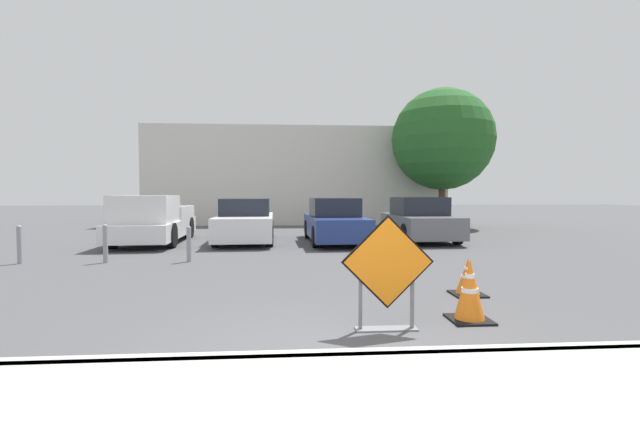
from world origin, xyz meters
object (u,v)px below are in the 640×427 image
traffic_cone_nearest (470,291)px  bollard_second (105,242)px  road_closed_sign (387,271)px  bollard_third (19,243)px  bollard_nearest (189,243)px  parked_car_second (334,222)px  traffic_cone_second (468,277)px  parked_car_nearest (246,222)px  pickup_truck (152,222)px  parked_car_third (419,221)px

traffic_cone_nearest → bollard_second: (-6.79, 5.20, 0.10)m
road_closed_sign → bollard_second: size_ratio=1.51×
bollard_third → bollard_second: bearing=-0.0°
bollard_nearest → bollard_third: 3.95m
parked_car_second → bollard_third: 8.90m
traffic_cone_second → bollard_second: bearing=152.6°
traffic_cone_nearest → parked_car_nearest: 10.26m
traffic_cone_second → bollard_third: 10.09m
pickup_truck → traffic_cone_nearest: bearing=124.2°
bollard_second → traffic_cone_nearest: bearing=-37.5°
parked_car_second → parked_car_third: (3.06, 0.24, 0.01)m
bollard_second → bollard_third: 1.98m
traffic_cone_second → pickup_truck: size_ratio=0.12×
pickup_truck → bollard_nearest: pickup_truck is taller
road_closed_sign → parked_car_third: size_ratio=0.34×
road_closed_sign → parked_car_third: (3.43, 9.77, -0.03)m
bollard_third → road_closed_sign: bearing=-36.1°
pickup_truck → parked_car_nearest: pickup_truck is taller
parked_car_nearest → parked_car_second: 3.07m
traffic_cone_second → pickup_truck: bearing=134.0°
traffic_cone_nearest → parked_car_third: size_ratio=0.19×
parked_car_second → bollard_second: bearing=31.3°
parked_car_nearest → parked_car_third: (6.11, -0.06, 0.02)m
traffic_cone_second → bollard_nearest: size_ratio=0.68×
parked_car_nearest → parked_car_third: 6.11m
traffic_cone_second → pickup_truck: (-7.47, 7.73, 0.44)m
parked_car_second → road_closed_sign: bearing=85.3°
traffic_cone_nearest → parked_car_nearest: bearing=112.1°
pickup_truck → bollard_nearest: 4.44m
traffic_cone_nearest → bollard_second: 8.55m
road_closed_sign → traffic_cone_second: size_ratio=2.35×
road_closed_sign → traffic_cone_nearest: (1.18, 0.34, -0.35)m
traffic_cone_nearest → bollard_nearest: bollard_nearest is taller
road_closed_sign → parked_car_third: bearing=70.7°
parked_car_nearest → road_closed_sign: bearing=103.3°
road_closed_sign → traffic_cone_nearest: road_closed_sign is taller
pickup_truck → bollard_third: pickup_truck is taller
traffic_cone_second → parked_car_second: bearing=100.0°
bollard_nearest → traffic_cone_nearest: bearing=-47.2°
traffic_cone_second → parked_car_third: parked_car_third is taller
road_closed_sign → parked_car_third: parked_car_third is taller
traffic_cone_nearest → pickup_truck: size_ratio=0.16×
bollard_third → parked_car_second: bearing=26.6°
parked_car_second → parked_car_third: parked_car_third is taller
traffic_cone_nearest → parked_car_third: (2.25, 9.43, 0.32)m
parked_car_third → pickup_truck: bearing=1.5°
bollard_nearest → parked_car_nearest: bearing=77.5°
traffic_cone_nearest → bollard_third: bollard_third is taller
road_closed_sign → bollard_third: 9.40m
traffic_cone_nearest → parked_car_third: parked_car_third is taller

